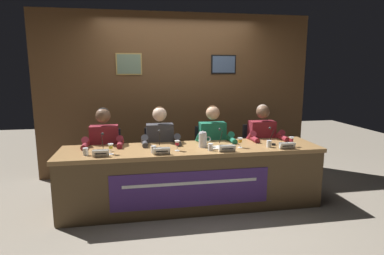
# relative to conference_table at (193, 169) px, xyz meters

# --- Properties ---
(ground_plane) EXTENTS (12.00, 12.00, 0.00)m
(ground_plane) POSITION_rel_conference_table_xyz_m (0.00, 0.11, -0.51)
(ground_plane) COLOR gray
(wall_back_panelled) EXTENTS (4.42, 0.14, 2.60)m
(wall_back_panelled) POSITION_rel_conference_table_xyz_m (0.00, 1.49, 0.79)
(wall_back_panelled) COLOR brown
(wall_back_panelled) RESTS_ON ground_plane
(conference_table) EXTENTS (3.22, 0.75, 0.76)m
(conference_table) POSITION_rel_conference_table_xyz_m (0.00, 0.00, 0.00)
(conference_table) COLOR olive
(conference_table) RESTS_ON ground_plane
(chair_far_left) EXTENTS (0.44, 0.45, 0.90)m
(chair_far_left) POSITION_rel_conference_table_xyz_m (-1.09, 0.66, -0.08)
(chair_far_left) COLOR black
(chair_far_left) RESTS_ON ground_plane
(panelist_far_left) EXTENTS (0.51, 0.48, 1.23)m
(panelist_far_left) POSITION_rel_conference_table_xyz_m (-1.09, 0.47, 0.20)
(panelist_far_left) COLOR black
(panelist_far_left) RESTS_ON ground_plane
(nameplate_far_left) EXTENTS (0.18, 0.06, 0.08)m
(nameplate_far_left) POSITION_rel_conference_table_xyz_m (-1.07, -0.14, 0.28)
(nameplate_far_left) COLOR white
(nameplate_far_left) RESTS_ON conference_table
(juice_glass_far_left) EXTENTS (0.06, 0.06, 0.12)m
(juice_glass_far_left) POSITION_rel_conference_table_xyz_m (-0.97, -0.06, 0.33)
(juice_glass_far_left) COLOR white
(juice_glass_far_left) RESTS_ON conference_table
(water_cup_far_left) EXTENTS (0.06, 0.06, 0.08)m
(water_cup_far_left) POSITION_rel_conference_table_xyz_m (-1.25, -0.05, 0.28)
(water_cup_far_left) COLOR silver
(water_cup_far_left) RESTS_ON conference_table
(microphone_far_left) EXTENTS (0.06, 0.17, 0.22)m
(microphone_far_left) POSITION_rel_conference_table_xyz_m (-1.07, 0.07, 0.32)
(microphone_far_left) COLOR black
(microphone_far_left) RESTS_ON conference_table
(chair_center_left) EXTENTS (0.44, 0.45, 0.90)m
(chair_center_left) POSITION_rel_conference_table_xyz_m (-0.36, 0.66, -0.08)
(chair_center_left) COLOR black
(chair_center_left) RESTS_ON ground_plane
(panelist_center_left) EXTENTS (0.51, 0.48, 1.23)m
(panelist_center_left) POSITION_rel_conference_table_xyz_m (-0.36, 0.47, 0.20)
(panelist_center_left) COLOR black
(panelist_center_left) RESTS_ON ground_plane
(nameplate_center_left) EXTENTS (0.19, 0.06, 0.08)m
(nameplate_center_left) POSITION_rel_conference_table_xyz_m (-0.40, -0.17, 0.28)
(nameplate_center_left) COLOR white
(nameplate_center_left) RESTS_ON conference_table
(juice_glass_center_left) EXTENTS (0.06, 0.06, 0.12)m
(juice_glass_center_left) POSITION_rel_conference_table_xyz_m (-0.20, -0.03, 0.33)
(juice_glass_center_left) COLOR white
(juice_glass_center_left) RESTS_ON conference_table
(water_cup_center_left) EXTENTS (0.06, 0.06, 0.08)m
(water_cup_center_left) POSITION_rel_conference_table_xyz_m (-0.48, -0.09, 0.28)
(water_cup_center_left) COLOR silver
(water_cup_center_left) RESTS_ON conference_table
(microphone_center_left) EXTENTS (0.06, 0.17, 0.22)m
(microphone_center_left) POSITION_rel_conference_table_xyz_m (-0.40, 0.12, 0.32)
(microphone_center_left) COLOR black
(microphone_center_left) RESTS_ON conference_table
(chair_center_right) EXTENTS (0.44, 0.45, 0.90)m
(chair_center_right) POSITION_rel_conference_table_xyz_m (0.37, 0.66, -0.08)
(chair_center_right) COLOR black
(chair_center_right) RESTS_ON ground_plane
(panelist_center_right) EXTENTS (0.51, 0.48, 1.23)m
(panelist_center_right) POSITION_rel_conference_table_xyz_m (0.37, 0.47, 0.20)
(panelist_center_right) COLOR black
(panelist_center_right) RESTS_ON ground_plane
(nameplate_center_right) EXTENTS (0.20, 0.06, 0.08)m
(nameplate_center_right) POSITION_rel_conference_table_xyz_m (0.37, -0.18, 0.28)
(nameplate_center_right) COLOR white
(nameplate_center_right) RESTS_ON conference_table
(juice_glass_center_right) EXTENTS (0.06, 0.06, 0.12)m
(juice_glass_center_right) POSITION_rel_conference_table_xyz_m (0.58, -0.02, 0.33)
(juice_glass_center_right) COLOR white
(juice_glass_center_right) RESTS_ON conference_table
(water_cup_center_right) EXTENTS (0.06, 0.06, 0.08)m
(water_cup_center_right) POSITION_rel_conference_table_xyz_m (0.19, -0.09, 0.28)
(water_cup_center_right) COLOR silver
(water_cup_center_right) RESTS_ON conference_table
(microphone_center_right) EXTENTS (0.06, 0.17, 0.22)m
(microphone_center_right) POSITION_rel_conference_table_xyz_m (0.38, 0.11, 0.32)
(microphone_center_right) COLOR black
(microphone_center_right) RESTS_ON conference_table
(chair_far_right) EXTENTS (0.44, 0.45, 0.90)m
(chair_far_right) POSITION_rel_conference_table_xyz_m (1.10, 0.66, -0.08)
(chair_far_right) COLOR black
(chair_far_right) RESTS_ON ground_plane
(panelist_far_right) EXTENTS (0.51, 0.48, 1.23)m
(panelist_far_right) POSITION_rel_conference_table_xyz_m (1.10, 0.47, 0.20)
(panelist_far_right) COLOR black
(panelist_far_right) RESTS_ON ground_plane
(nameplate_far_right) EXTENTS (0.20, 0.06, 0.08)m
(nameplate_far_right) POSITION_rel_conference_table_xyz_m (1.13, -0.17, 0.28)
(nameplate_far_right) COLOR white
(nameplate_far_right) RESTS_ON conference_table
(juice_glass_far_right) EXTENTS (0.06, 0.06, 0.12)m
(juice_glass_far_right) POSITION_rel_conference_table_xyz_m (1.23, -0.08, 0.33)
(juice_glass_far_right) COLOR white
(juice_glass_far_right) RESTS_ON conference_table
(water_cup_far_right) EXTENTS (0.06, 0.06, 0.08)m
(water_cup_far_right) POSITION_rel_conference_table_xyz_m (0.95, -0.05, 0.28)
(water_cup_far_right) COLOR silver
(water_cup_far_right) RESTS_ON conference_table
(microphone_far_right) EXTENTS (0.06, 0.17, 0.22)m
(microphone_far_right) POSITION_rel_conference_table_xyz_m (1.05, 0.08, 0.32)
(microphone_far_right) COLOR black
(microphone_far_right) RESTS_ON conference_table
(water_pitcher_central) EXTENTS (0.15, 0.10, 0.21)m
(water_pitcher_central) POSITION_rel_conference_table_xyz_m (0.14, 0.09, 0.34)
(water_pitcher_central) COLOR silver
(water_pitcher_central) RESTS_ON conference_table
(document_stack_center_right) EXTENTS (0.22, 0.17, 0.01)m
(document_stack_center_right) POSITION_rel_conference_table_xyz_m (0.31, 0.02, 0.25)
(document_stack_center_right) COLOR white
(document_stack_center_right) RESTS_ON conference_table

